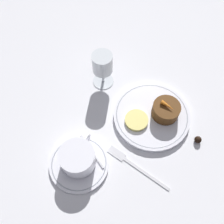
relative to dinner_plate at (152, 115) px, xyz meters
The scene contains 11 objects.
ground_plane 0.05m from the dinner_plate, 116.51° to the left, with size 3.00×3.00×0.00m, color white.
dinner_plate is the anchor object (origin of this frame).
saucer 0.25m from the dinner_plate, 148.67° to the left, with size 0.16×0.16×0.01m.
coffee_cup 0.25m from the dinner_plate, 147.92° to the left, with size 0.12×0.09×0.06m.
spoon 0.20m from the dinner_plate, 142.75° to the left, with size 0.07×0.10×0.00m.
wine_glass 0.21m from the dinner_plate, 71.84° to the left, with size 0.07×0.07×0.12m.
fork 0.16m from the dinner_plate, behind, with size 0.06×0.19×0.01m.
dessert_cake 0.05m from the dinner_plate, 61.19° to the right, with size 0.08×0.08×0.04m.
carrot_garnish 0.06m from the dinner_plate, 61.19° to the right, with size 0.02×0.04×0.01m.
pineapple_slice 0.05m from the dinner_plate, 137.62° to the left, with size 0.07×0.07×0.01m.
chocolate_truffle 0.15m from the dinner_plate, 100.29° to the right, with size 0.02×0.02×0.02m.
Camera 1 is at (-0.35, -0.08, 0.69)m, focal length 42.00 mm.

